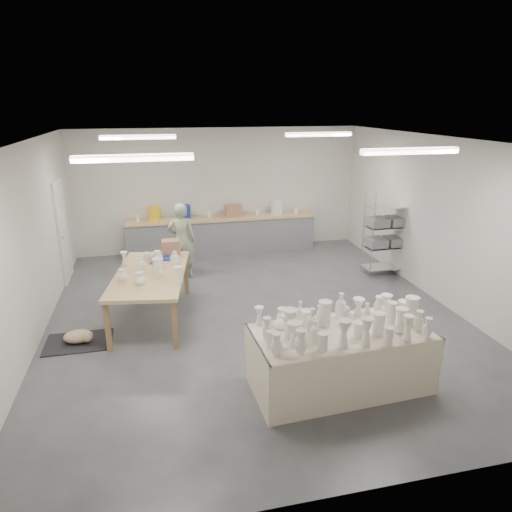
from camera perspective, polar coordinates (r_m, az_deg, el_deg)
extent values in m
plane|color=#424449|center=(8.12, -0.15, -7.34)|extent=(8.00, 8.00, 0.00)
cube|color=white|center=(7.33, -0.17, 14.19)|extent=(7.00, 8.00, 0.02)
cube|color=silver|center=(11.43, -4.65, 8.19)|extent=(7.00, 0.02, 3.00)
cube|color=silver|center=(4.07, 12.70, -12.19)|extent=(7.00, 0.02, 3.00)
cube|color=silver|center=(7.65, -26.66, 1.00)|extent=(0.02, 8.00, 3.00)
cube|color=silver|center=(9.01, 22.17, 4.04)|extent=(0.02, 8.00, 3.00)
cube|color=white|center=(10.21, -23.00, 2.91)|extent=(0.05, 0.90, 2.10)
cube|color=white|center=(5.66, -15.05, 11.76)|extent=(1.40, 0.12, 0.08)
cube|color=white|center=(6.61, 18.70, 12.33)|extent=(1.40, 0.12, 0.08)
cube|color=white|center=(9.15, -14.52, 14.19)|extent=(1.40, 0.12, 0.08)
cube|color=white|center=(9.76, 7.83, 14.84)|extent=(1.40, 0.12, 0.08)
cube|color=tan|center=(11.25, -4.32, 4.75)|extent=(4.60, 0.60, 0.06)
cube|color=slate|center=(11.36, -4.27, 2.55)|extent=(4.60, 0.55, 0.84)
cylinder|color=yellow|center=(11.09, -12.58, 5.21)|extent=(0.30, 0.30, 0.34)
cylinder|color=#1B2B97|center=(11.11, -8.96, 5.46)|extent=(0.30, 0.30, 0.34)
cylinder|color=white|center=(11.49, 2.61, 6.10)|extent=(0.30, 0.30, 0.34)
cube|color=#966448|center=(11.26, -2.83, 5.68)|extent=(0.40, 0.30, 0.28)
cylinder|color=white|center=(11.12, -14.60, 4.56)|extent=(0.10, 0.10, 0.14)
cylinder|color=white|center=(11.19, -5.86, 5.16)|extent=(0.10, 0.10, 0.14)
cylinder|color=white|center=(11.39, 0.16, 5.50)|extent=(0.10, 0.10, 0.14)
cylinder|color=white|center=(11.65, 4.98, 5.73)|extent=(0.10, 0.10, 0.14)
cylinder|color=silver|center=(9.76, 14.39, 2.24)|extent=(0.02, 0.02, 1.80)
cylinder|color=silver|center=(10.17, 18.62, 2.49)|extent=(0.02, 0.02, 1.80)
cylinder|color=silver|center=(10.14, 13.28, 2.93)|extent=(0.02, 0.02, 1.80)
cylinder|color=silver|center=(10.53, 17.40, 3.15)|extent=(0.02, 0.02, 1.80)
cube|color=silver|center=(10.37, 15.59, -1.28)|extent=(0.88, 0.48, 0.02)
cube|color=silver|center=(10.23, 15.80, 1.10)|extent=(0.88, 0.48, 0.02)
cube|color=silver|center=(10.11, 16.03, 3.53)|extent=(0.88, 0.48, 0.02)
cube|color=silver|center=(10.00, 16.26, 6.02)|extent=(0.88, 0.48, 0.02)
cube|color=slate|center=(10.09, 14.76, 1.67)|extent=(0.38, 0.42, 0.18)
cube|color=slate|center=(10.30, 16.94, 1.81)|extent=(0.38, 0.42, 0.18)
cube|color=slate|center=(9.97, 14.98, 4.14)|extent=(0.38, 0.42, 0.18)
cube|color=slate|center=(10.18, 17.18, 4.23)|extent=(0.38, 0.42, 0.18)
cube|color=olive|center=(6.19, 10.41, -12.91)|extent=(2.07, 1.03, 0.70)
cube|color=beige|center=(5.98, 10.65, -9.35)|extent=(2.34, 1.20, 0.03)
cube|color=beige|center=(5.77, 12.51, -15.05)|extent=(2.28, 0.15, 0.80)
cube|color=beige|center=(6.58, 8.65, -10.28)|extent=(2.28, 0.15, 0.80)
cube|color=tan|center=(7.87, -13.08, -2.24)|extent=(1.47, 2.41, 0.06)
cube|color=olive|center=(7.09, -16.79, -8.71)|extent=(0.08, 0.08, 0.79)
cube|color=olive|center=(7.08, -8.71, -8.16)|extent=(0.08, 0.08, 0.79)
cube|color=olive|center=(9.03, -16.08, -2.64)|extent=(0.08, 0.08, 0.79)
cube|color=olive|center=(9.02, -9.81, -2.19)|extent=(0.08, 0.08, 0.79)
ellipsoid|color=silver|center=(8.33, -12.47, -0.44)|extent=(0.26, 0.26, 0.12)
cylinder|color=#1B2B97|center=(8.48, -10.92, -0.26)|extent=(0.26, 0.26, 0.03)
cylinder|color=white|center=(8.55, -13.51, 0.04)|extent=(0.11, 0.11, 0.12)
cube|color=#966448|center=(8.68, -10.61, 1.07)|extent=(0.32, 0.26, 0.28)
cube|color=black|center=(7.75, -21.26, -9.99)|extent=(1.00, 0.70, 0.02)
ellipsoid|color=white|center=(7.70, -21.35, -9.32)|extent=(0.44, 0.31, 0.19)
sphere|color=white|center=(7.58, -20.34, -9.50)|extent=(0.16, 0.16, 0.16)
imported|color=#98AC85|center=(9.75, -9.28, 1.96)|extent=(0.65, 0.48, 1.60)
cylinder|color=red|center=(10.16, -9.24, -0.44)|extent=(0.41, 0.41, 0.04)
cylinder|color=silver|center=(10.17, -8.50, -1.24)|extent=(0.02, 0.02, 0.27)
cylinder|color=silver|center=(10.33, -9.36, -0.98)|extent=(0.02, 0.02, 0.27)
cylinder|color=silver|center=(10.13, -9.74, -1.40)|extent=(0.02, 0.02, 0.27)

